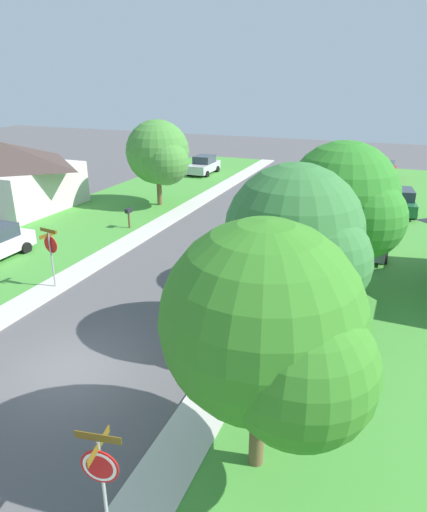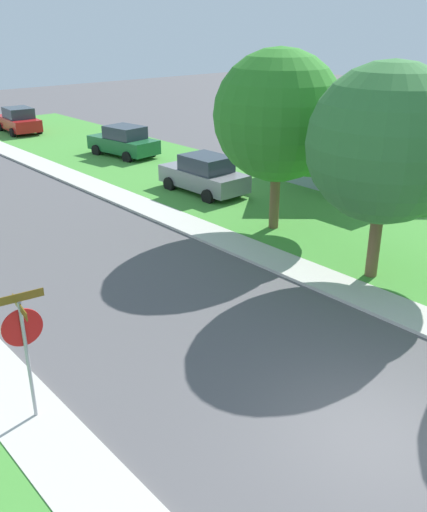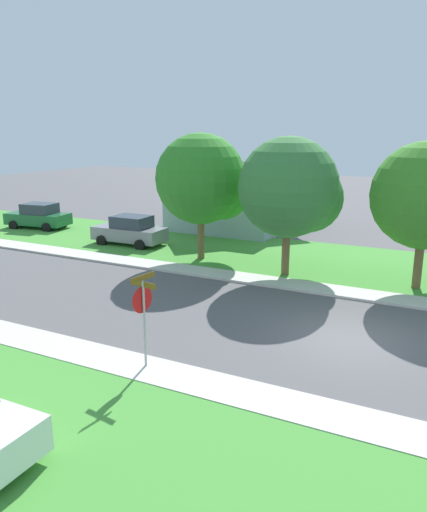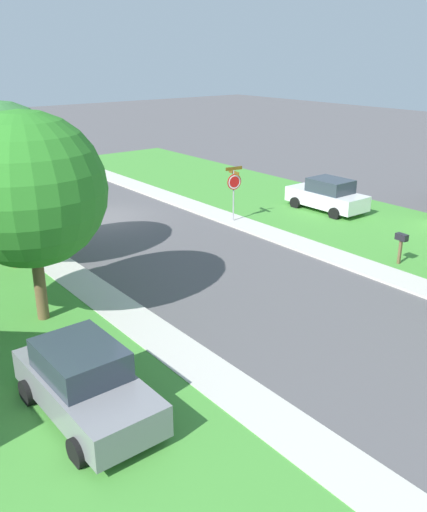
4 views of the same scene
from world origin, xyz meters
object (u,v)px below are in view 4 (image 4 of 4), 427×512
Objects in this scene: stop_sign_far_corner at (234,185)px; car_grey_kerbside_mid at (85,383)px; tree_across_left at (18,195)px; car_white_across_road at (327,195)px; mailbox at (401,241)px.

stop_sign_far_corner is 15.81m from car_grey_kerbside_mid.
car_grey_kerbside_mid is 0.67× the size of tree_across_left.
car_white_across_road is (-5.15, 1.49, -1.01)m from stop_sign_far_corner.
car_grey_kerbside_mid is at bearing 24.74° from car_white_across_road.
tree_across_left reaches higher than car_grey_kerbside_mid.
tree_across_left is at bearing -98.29° from car_grey_kerbside_mid.
car_white_across_road is at bearing -170.95° from tree_across_left.
stop_sign_far_corner reaches higher than car_grey_kerbside_mid.
stop_sign_far_corner is 0.64× the size of car_white_across_road.
car_white_across_road is at bearing -118.17° from mailbox.
mailbox is at bearing 61.83° from car_white_across_road.
tree_across_left is (16.86, 2.68, 3.17)m from car_white_across_road.
tree_across_left is 14.14m from mailbox.
mailbox is (-1.43, 8.45, -0.88)m from stop_sign_far_corner.
mailbox is (-13.13, 4.27, -3.03)m from tree_across_left.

